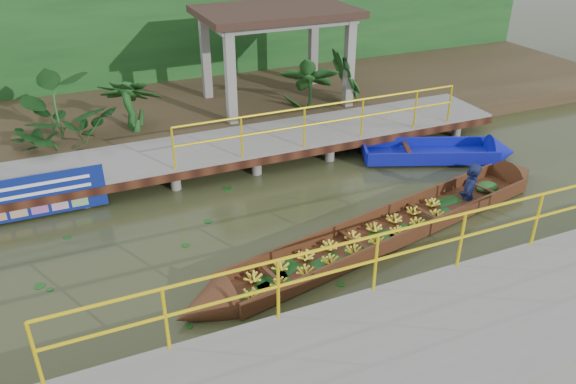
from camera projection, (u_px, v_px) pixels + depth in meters
name	position (u px, v px, depth m)	size (l,w,h in m)	color
ground	(257.00, 238.00, 11.22)	(80.00, 80.00, 0.00)	#2A3118
land_strip	(171.00, 109.00, 17.18)	(30.00, 8.00, 0.45)	#372B1B
far_dock	(209.00, 151.00, 13.77)	(16.00, 2.06, 1.66)	slate
near_dock	(425.00, 351.00, 8.03)	(18.00, 2.40, 1.73)	slate
pavilion	(276.00, 22.00, 16.03)	(4.40, 3.00, 3.00)	slate
foliage_backdrop	(148.00, 33.00, 18.36)	(30.00, 0.80, 4.00)	#144018
vendor_boat	(402.00, 220.00, 11.36)	(9.40, 2.85, 2.09)	#3C1F10
moored_blue_boat	(465.00, 153.00, 14.42)	(4.00, 2.36, 0.93)	#0E139B
blue_banner	(29.00, 197.00, 11.54)	(3.06, 0.04, 0.96)	navy
tropical_plants	(125.00, 106.00, 14.35)	(14.30, 1.30, 1.62)	#144018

